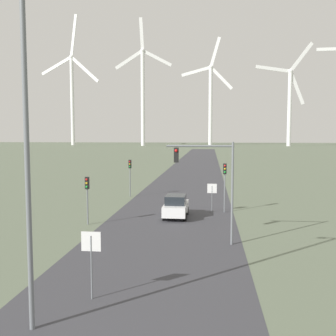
{
  "coord_description": "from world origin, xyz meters",
  "views": [
    {
      "loc": [
        2.97,
        -7.69,
        6.72
      ],
      "look_at": [
        0.0,
        20.09,
        4.29
      ],
      "focal_mm": 42.0,
      "sensor_mm": 36.0,
      "label": 1
    }
  ],
  "objects": [
    {
      "name": "wind_turbine_right",
      "position": [
        46.28,
        215.82,
        25.59
      ],
      "size": [
        31.16,
        5.17,
        56.62
      ],
      "color": "white",
      "rests_on": "ground"
    },
    {
      "name": "traffic_light_post_near_left",
      "position": [
        -6.02,
        20.25,
        2.61
      ],
      "size": [
        0.28,
        0.34,
        3.56
      ],
      "color": "slate",
      "rests_on": "ground"
    },
    {
      "name": "stop_sign_far",
      "position": [
        3.18,
        25.87,
        1.72
      ],
      "size": [
        0.81,
        0.07,
        2.47
      ],
      "color": "slate",
      "rests_on": "ground"
    },
    {
      "name": "traffic_light_mast_overhead",
      "position": [
        2.98,
        15.99,
        4.4
      ],
      "size": [
        4.06,
        0.35,
        6.24
      ],
      "color": "slate",
      "rests_on": "ground"
    },
    {
      "name": "wind_turbine_center",
      "position": [
        3.08,
        230.0,
        28.18
      ],
      "size": [
        30.63,
        2.69,
        63.52
      ],
      "color": "white",
      "rests_on": "ground"
    },
    {
      "name": "wind_turbine_left",
      "position": [
        -34.94,
        213.41,
        31.89
      ],
      "size": [
        31.82,
        4.04,
        71.13
      ],
      "color": "white",
      "rests_on": "ground"
    },
    {
      "name": "traffic_light_post_near_right",
      "position": [
        4.25,
        25.88,
        3.08
      ],
      "size": [
        0.28,
        0.34,
        4.21
      ],
      "color": "slate",
      "rests_on": "ground"
    },
    {
      "name": "traffic_light_post_mid_left",
      "position": [
        -5.53,
        33.49,
        2.9
      ],
      "size": [
        0.28,
        0.33,
        3.96
      ],
      "color": "slate",
      "rests_on": "ground"
    },
    {
      "name": "road_surface",
      "position": [
        0.0,
        48.0,
        0.0
      ],
      "size": [
        10.0,
        240.0,
        0.01
      ],
      "color": "#38383D",
      "rests_on": "ground"
    },
    {
      "name": "stop_sign_near",
      "position": [
        -1.77,
        7.4,
        1.96
      ],
      "size": [
        0.81,
        0.07,
        2.8
      ],
      "color": "slate",
      "rests_on": "ground"
    },
    {
      "name": "wind_turbine_far_left",
      "position": [
        -79.27,
        222.39,
        32.51
      ],
      "size": [
        40.39,
        14.47,
        76.49
      ],
      "color": "white",
      "rests_on": "ground"
    },
    {
      "name": "car_approaching",
      "position": [
        0.28,
        23.43,
        0.91
      ],
      "size": [
        1.88,
        4.12,
        1.83
      ],
      "color": "white",
      "rests_on": "ground"
    },
    {
      "name": "streetlamp",
      "position": [
        -3.08,
        4.77,
        7.06
      ],
      "size": [
        2.52,
        0.32,
        11.61
      ],
      "color": "slate",
      "rests_on": "ground"
    }
  ]
}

